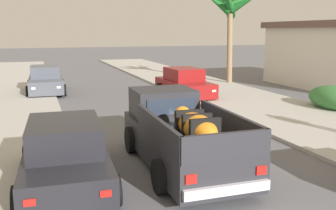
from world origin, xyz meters
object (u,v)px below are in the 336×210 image
(car_right_mid, at_px, (46,81))
(palm_tree_left_fore, at_px, (231,8))
(car_left_mid, at_px, (184,84))
(pickup_truck, at_px, (179,134))
(hedge_bush, at_px, (336,98))
(car_left_near, at_px, (66,156))

(car_right_mid, height_order, palm_tree_left_fore, palm_tree_left_fore)
(car_left_mid, bearing_deg, car_right_mid, 151.16)
(pickup_truck, distance_m, hedge_bush, 9.82)
(car_left_mid, xyz_separation_m, hedge_bush, (4.98, -5.44, -0.16))
(car_right_mid, distance_m, palm_tree_left_fore, 12.28)
(car_left_mid, bearing_deg, car_left_near, -124.61)
(hedge_bush, bearing_deg, car_left_mid, 132.50)
(car_right_mid, bearing_deg, hedge_bush, -37.89)
(pickup_truck, bearing_deg, car_right_mid, 102.31)
(car_left_near, height_order, palm_tree_left_fore, palm_tree_left_fore)
(car_left_near, distance_m, car_right_mid, 13.73)
(car_left_mid, height_order, palm_tree_left_fore, palm_tree_left_fore)
(car_left_near, height_order, car_right_mid, same)
(car_left_mid, relative_size, car_right_mid, 1.01)
(pickup_truck, height_order, car_left_near, pickup_truck)
(palm_tree_left_fore, bearing_deg, car_right_mid, 179.54)
(palm_tree_left_fore, xyz_separation_m, hedge_bush, (0.29, -9.12, -4.34))
(pickup_truck, relative_size, hedge_bush, 1.88)
(pickup_truck, relative_size, car_left_mid, 1.22)
(pickup_truck, relative_size, car_left_near, 1.21)
(palm_tree_left_fore, distance_m, hedge_bush, 10.10)
(pickup_truck, distance_m, car_right_mid, 13.57)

